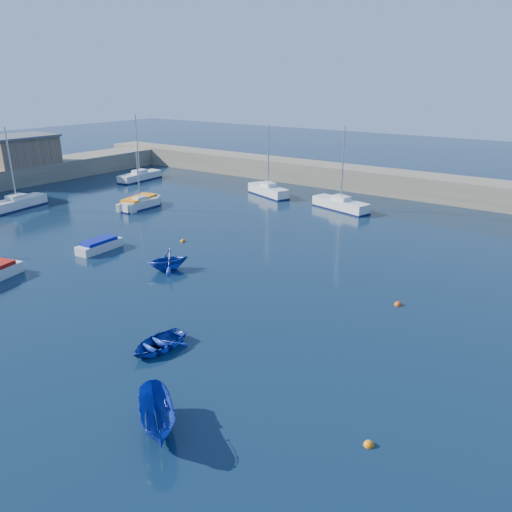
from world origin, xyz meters
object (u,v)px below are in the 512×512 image
Objects in this scene: sailboat_3 at (140,204)px; sailboat_2 at (17,203)px; motorboat_2 at (139,202)px; dinghy_right at (157,416)px; dinghy_center at (158,343)px; sailboat_5 at (268,190)px; dinghy_left at (167,260)px; sailboat_6 at (341,204)px; motorboat_1 at (99,245)px; sailboat_4 at (140,176)px; brick_shed_a at (20,151)px.

sailboat_2 is at bearing -144.75° from sailboat_3.
dinghy_right reaches higher than motorboat_2.
dinghy_center is (23.32, -19.65, -0.20)m from motorboat_2.
sailboat_5 reaches higher than dinghy_left.
dinghy_center is 6.39m from dinghy_right.
sailboat_6 is (9.87, -0.99, -0.04)m from sailboat_5.
motorboat_2 is 1.95× the size of dinghy_left.
sailboat_3 is 1.05× the size of motorboat_2.
sailboat_3 is 13.29m from motorboat_1.
dinghy_center is at bearing -134.14° from sailboat_5.
sailboat_5 reaches higher than motorboat_2.
sailboat_6 reaches higher than motorboat_2.
sailboat_6 is at bearing 102.43° from dinghy_center.
sailboat_6 reaches higher than dinghy_center.
sailboat_4 is 1.01× the size of sailboat_6.
dinghy_left is (15.72, -11.40, 0.25)m from motorboat_2.
motorboat_2 is at bearing 122.22° from motorboat_1.
brick_shed_a is 50.01m from dinghy_center.
motorboat_2 is 36.87m from dinghy_right.
sailboat_2 is at bearing 163.26° from dinghy_center.
sailboat_4 is 29.20m from sailboat_6.
sailboat_2 reaches higher than brick_shed_a.
motorboat_1 is 7.57m from dinghy_left.
motorboat_1 is at bearing -21.03° from brick_shed_a.
sailboat_6 is (40.31, 11.35, -3.51)m from brick_shed_a.
dinghy_right is (12.22, -12.65, -0.08)m from dinghy_left.
sailboat_4 reaches higher than sailboat_6.
sailboat_2 is at bearing -157.83° from dinghy_left.
dinghy_center is at bearing -52.89° from motorboat_2.
sailboat_2 reaches higher than motorboat_2.
sailboat_4 is at bearing 41.70° from brick_shed_a.
dinghy_left is at bearing -43.06° from sailboat_4.
sailboat_2 is 25.95m from dinghy_left.
motorboat_1 is at bearing -52.58° from sailboat_4.
motorboat_1 is (30.57, -11.75, -3.66)m from brick_shed_a.
brick_shed_a is 2.07× the size of motorboat_1.
sailboat_5 is (30.45, 12.34, -3.48)m from brick_shed_a.
sailboat_2 is 2.32× the size of dinghy_right.
sailboat_6 is at bearing -75.25° from sailboat_5.
dinghy_right is (37.94, -16.09, 0.11)m from sailboat_2.
sailboat_5 is (18.03, 20.54, 0.03)m from sailboat_2.
sailboat_6 is (29.16, 1.41, 0.03)m from sailboat_4.
sailboat_4 is at bearing 138.68° from sailboat_3.
sailboat_5 is 41.69m from dinghy_right.
sailboat_3 reaches higher than motorboat_2.
dinghy_left is (-7.60, 8.25, 0.45)m from dinghy_center.
sailboat_2 is 1.46× the size of motorboat_2.
sailboat_6 is at bearing 25.34° from sailboat_2.
sailboat_2 is 18.17m from sailboat_4.
sailboat_5 is 9.92m from sailboat_6.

